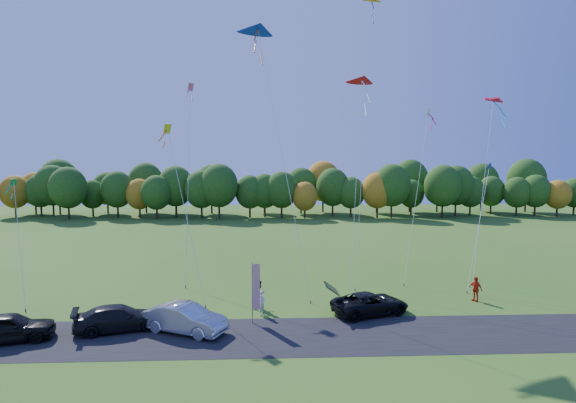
{
  "coord_description": "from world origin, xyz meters",
  "views": [
    {
      "loc": [
        -1.57,
        -29.26,
        9.97
      ],
      "look_at": [
        0.0,
        6.0,
        7.0
      ],
      "focal_mm": 28.0,
      "sensor_mm": 36.0,
      "label": 1
    }
  ],
  "objects_px": {
    "person_east": "(475,289)",
    "feather_flag": "(255,286)",
    "black_suv": "(370,303)",
    "silver_sedan": "(185,318)"
  },
  "relations": [
    {
      "from": "black_suv",
      "to": "person_east",
      "type": "distance_m",
      "value": 8.68
    },
    {
      "from": "black_suv",
      "to": "feather_flag",
      "type": "xyz_separation_m",
      "value": [
        -7.58,
        -1.29,
        1.64
      ]
    },
    {
      "from": "person_east",
      "to": "feather_flag",
      "type": "bearing_deg",
      "value": -105.7
    },
    {
      "from": "black_suv",
      "to": "feather_flag",
      "type": "bearing_deg",
      "value": 80.97
    },
    {
      "from": "person_east",
      "to": "feather_flag",
      "type": "distance_m",
      "value": 16.41
    },
    {
      "from": "black_suv",
      "to": "person_east",
      "type": "xyz_separation_m",
      "value": [
        8.31,
        2.51,
        0.17
      ]
    },
    {
      "from": "silver_sedan",
      "to": "person_east",
      "type": "height_order",
      "value": "person_east"
    },
    {
      "from": "black_suv",
      "to": "person_east",
      "type": "bearing_deg",
      "value": -91.91
    },
    {
      "from": "silver_sedan",
      "to": "feather_flag",
      "type": "height_order",
      "value": "feather_flag"
    },
    {
      "from": "person_east",
      "to": "black_suv",
      "type": "bearing_deg",
      "value": -102.36
    }
  ]
}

